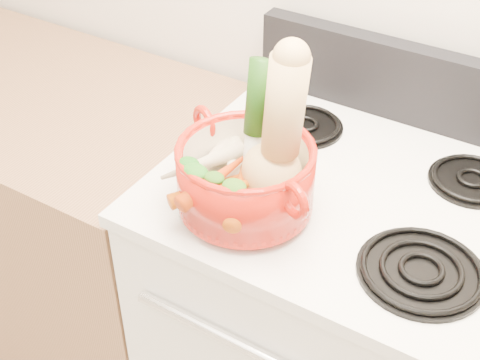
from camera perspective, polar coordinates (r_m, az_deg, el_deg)
The scene contains 24 objects.
stove_body at distance 1.71m, azimuth 8.14°, elevation -13.68°, with size 0.76×0.65×0.92m, color white.
cooktop at distance 1.37m, azimuth 9.87°, elevation -1.22°, with size 0.78×0.67×0.03m, color silver.
control_backsplash at distance 1.55m, azimuth 14.77°, elevation 7.79°, with size 0.76×0.05×0.18m, color black.
oven_handle at distance 1.26m, azimuth 2.67°, elevation -15.12°, with size 0.02×0.02×0.60m, color silver.
counter_left at distance 2.20m, azimuth -17.91°, elevation -1.75°, with size 1.36×0.65×0.90m, color #8C6242.
burner_front_left at distance 1.31m, azimuth -0.47°, elevation -1.44°, with size 0.22×0.22×0.02m, color black.
burner_front_right at distance 1.20m, azimuth 15.22°, elevation -7.42°, with size 0.22×0.22×0.02m, color black.
burner_back_left at distance 1.52m, azimuth 5.55°, elevation 4.68°, with size 0.17×0.17×0.02m, color black.
burner_back_right at distance 1.43m, azimuth 19.18°, elevation 0.07°, with size 0.17×0.17×0.02m, color black.
dutch_oven at distance 1.24m, azimuth 0.48°, elevation 0.27°, with size 0.26×0.26×0.13m, color #A9160A.
pot_handle_left at distance 1.31m, azimuth -3.07°, elevation 4.97°, with size 0.07×0.07×0.02m, color #A9160A.
pot_handle_right at distance 1.12m, azimuth 4.66°, elevation -1.74°, with size 0.07×0.07×0.02m, color #A9160A.
squash at distance 1.18m, azimuth 2.86°, elevation 4.50°, with size 0.12×0.12×0.30m, color #DBB870, non-canonical shape.
leek at distance 1.21m, azimuth 1.14°, elevation 4.82°, with size 0.04×0.04×0.26m, color beige.
ginger at distance 1.31m, azimuth 3.37°, elevation 1.70°, with size 0.09×0.07×0.05m, color tan.
parsnip_0 at distance 1.27m, azimuth -0.69°, elevation 0.50°, with size 0.04×0.04×0.22m, color beige.
parsnip_1 at distance 1.29m, azimuth -2.61°, elevation 1.68°, with size 0.04×0.04×0.19m, color beige.
parsnip_2 at distance 1.30m, azimuth -0.60°, elevation 2.11°, with size 0.04×0.04×0.19m, color beige.
parsnip_3 at distance 1.28m, azimuth -3.21°, elevation 1.56°, with size 0.04×0.04×0.17m, color beige.
carrot_0 at distance 1.23m, azimuth -0.17°, elevation -1.15°, with size 0.03×0.03×0.14m, color #CC500A.
carrot_1 at distance 1.23m, azimuth -2.89°, elevation -0.85°, with size 0.03×0.03×0.15m, color #C15109.
carrot_2 at distance 1.21m, azimuth -0.10°, elevation -1.19°, with size 0.03×0.03×0.18m, color #D7580A.
carrot_3 at distance 1.20m, azimuth -1.21°, elevation -0.93°, with size 0.03×0.03×0.15m, color #CF5F0A.
carrot_4 at distance 1.21m, azimuth -2.28°, elevation -0.17°, with size 0.03×0.03×0.17m, color #C23909.
Camera 1 is at (0.35, 0.38, 1.79)m, focal length 50.00 mm.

